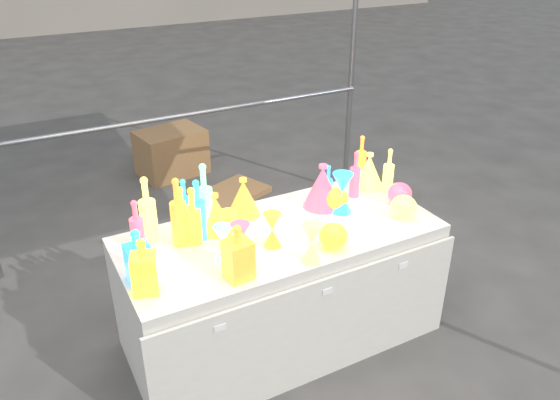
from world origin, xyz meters
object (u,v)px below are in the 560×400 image
display_table (281,287)px  cardboard_box_closed (171,152)px  bottle_0 (182,214)px  decanter_0 (144,266)px  hourglass_0 (272,230)px  globe_0 (333,237)px  lampshade_0 (215,213)px

display_table → cardboard_box_closed: 2.67m
display_table → bottle_0: bearing=159.4°
decanter_0 → bottle_0: bearing=67.8°
display_table → hourglass_0: hourglass_0 is taller
cardboard_box_closed → decanter_0: bearing=-119.4°
cardboard_box_closed → hourglass_0: bearing=-106.0°
display_table → hourglass_0: bearing=-136.1°
bottle_0 → hourglass_0: (0.40, -0.29, -0.06)m
cardboard_box_closed → globe_0: 2.99m
cardboard_box_closed → bottle_0: (-0.69, -2.47, 0.68)m
cardboard_box_closed → lampshade_0: size_ratio=2.70×
display_table → cardboard_box_closed: bearing=86.1°
cardboard_box_closed → lampshade_0: bearing=-111.4°
decanter_0 → hourglass_0: size_ratio=1.45×
decanter_0 → lampshade_0: size_ratio=1.22×
cardboard_box_closed → hourglass_0: 2.85m
hourglass_0 → bottle_0: bearing=143.8°
globe_0 → hourglass_0: bearing=148.9°
hourglass_0 → lampshade_0: bearing=125.3°
decanter_0 → cardboard_box_closed: bearing=88.8°
globe_0 → display_table: bearing=122.6°
display_table → bottle_0: (-0.50, 0.19, 0.53)m
lampshade_0 → display_table: bearing=-27.6°
display_table → bottle_0: size_ratio=5.79×
lampshade_0 → hourglass_0: bearing=-51.2°
cardboard_box_closed → bottle_0: bottle_0 is taller
bottle_0 → lampshade_0: (0.19, -0.00, -0.04)m
bottle_0 → hourglass_0: bearing=-36.2°
cardboard_box_closed → lampshade_0: (-0.49, -2.48, 0.64)m
cardboard_box_closed → lampshade_0: 2.60m
display_table → globe_0: globe_0 is taller
display_table → globe_0: 0.54m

